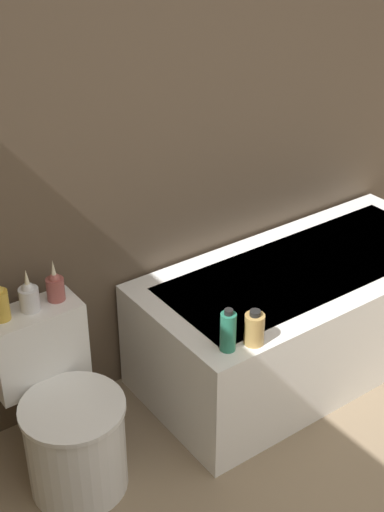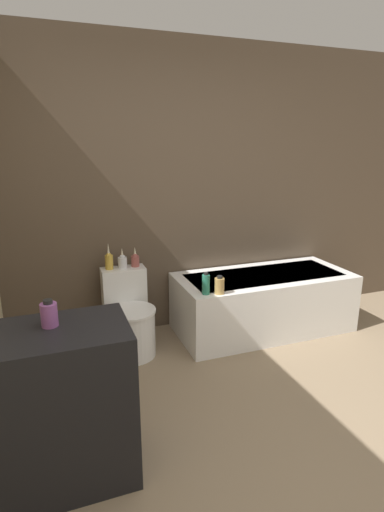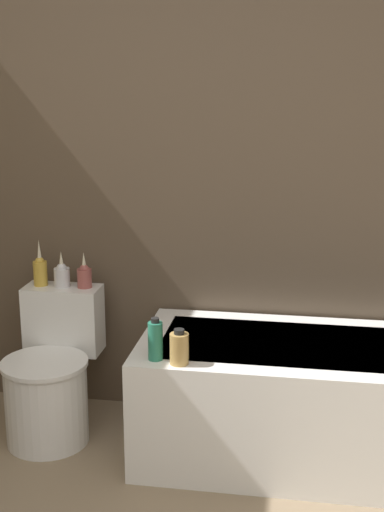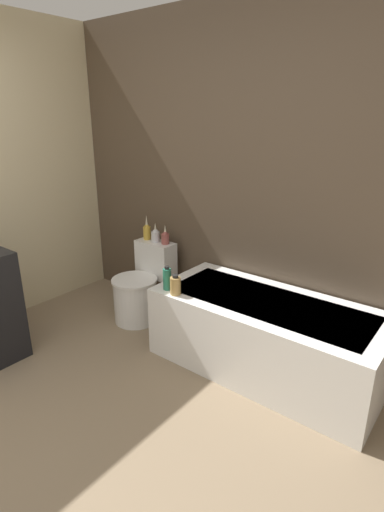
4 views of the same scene
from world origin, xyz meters
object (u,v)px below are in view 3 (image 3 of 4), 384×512
vase_gold (40,270)px  shampoo_bottle_tall (155,340)px  bathtub (321,401)px  toilet (51,378)px  vase_silver (62,274)px  vase_bronze (84,275)px  shampoo_bottle_short (179,348)px

vase_gold → shampoo_bottle_tall: (0.69, -0.50, -0.13)m
bathtub → toilet: size_ratio=2.39×
vase_gold → vase_silver: 0.11m
bathtub → vase_silver: 1.37m
bathtub → shampoo_bottle_tall: shampoo_bottle_tall is taller
bathtub → vase_silver: size_ratio=9.15×
toilet → vase_silver: (0.00, 0.21, 0.46)m
vase_silver → shampoo_bottle_tall: bearing=-40.6°
vase_silver → vase_bronze: 0.11m
bathtub → vase_bronze: size_ratio=9.26×
vase_bronze → shampoo_bottle_tall: size_ratio=0.96×
toilet → shampoo_bottle_tall: size_ratio=3.73×
toilet → shampoo_bottle_tall: bearing=-26.0°
shampoo_bottle_short → toilet: bearing=155.5°
bathtub → toilet: 1.27m
shampoo_bottle_tall → vase_bronze: bearing=132.7°
vase_silver → shampoo_bottle_short: (0.68, -0.52, -0.13)m
vase_bronze → toilet: bearing=-117.2°
toilet → vase_bronze: size_ratio=3.87×
shampoo_bottle_tall → toilet: bearing=154.0°
toilet → shampoo_bottle_short: shampoo_bottle_short is taller
toilet → vase_bronze: vase_bronze is taller
toilet → vase_gold: vase_gold is taller
shampoo_bottle_tall → vase_silver: bearing=139.4°
vase_bronze → shampoo_bottle_short: vase_bronze is taller
bathtub → vase_gold: bearing=170.8°
toilet → vase_silver: vase_silver is taller
vase_gold → vase_bronze: vase_gold is taller
shampoo_bottle_tall → vase_gold: bearing=144.0°
vase_bronze → shampoo_bottle_tall: bearing=-47.3°
vase_silver → vase_bronze: vase_silver is taller
vase_silver → shampoo_bottle_short: bearing=-37.5°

